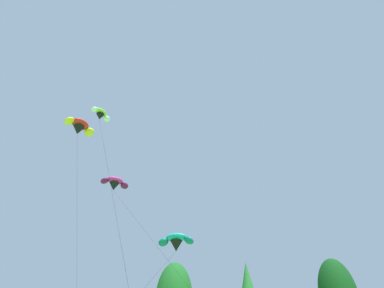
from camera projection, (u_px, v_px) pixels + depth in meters
name	position (u px, v px, depth m)	size (l,w,h in m)	color
parafoil_kite_high_red_yellow	(79.00, 127.00, 36.67)	(6.97, 10.26, 23.70)	red
parafoil_kite_mid_lime_white	(101.00, 115.00, 30.25)	(6.22, 9.31, 20.10)	#93D633
parafoil_kite_far_magenta	(115.00, 183.00, 39.30)	(11.39, 18.45, 18.77)	#D12893
parafoil_kite_low_teal	(176.00, 242.00, 31.42)	(8.74, 9.70, 10.84)	teal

